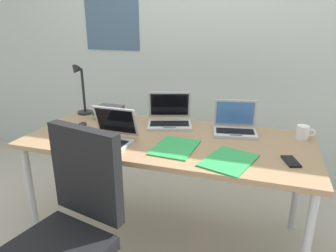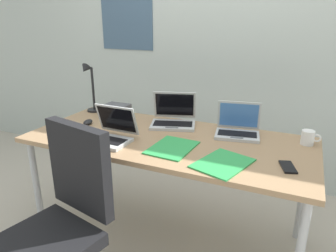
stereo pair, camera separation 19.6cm
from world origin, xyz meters
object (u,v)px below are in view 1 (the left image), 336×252
Objects in this scene: desk_lamp at (81,90)px; coffee_mug at (303,132)px; cell_phone at (291,161)px; paper_folder_by_keyboard at (175,147)px; book_stack at (109,112)px; laptop_center at (170,118)px; laptop_front_right at (235,126)px; laptop_mid_desk at (109,136)px; computer_mouse at (82,125)px; paper_folder_center at (229,160)px; office_chair at (67,247)px.

desk_lamp is 1.62m from coffee_mug.
cell_phone is 0.64m from paper_folder_by_keyboard.
desk_lamp is 3.54× the size of coffee_mug.
cell_phone is 1.34m from book_stack.
laptop_center is 1.21× the size of laptop_front_right.
book_stack is at bearing 117.95° from laptop_mid_desk.
cell_phone is at bearing -26.01° from laptop_center.
desk_lamp is 1.83× the size of book_stack.
desk_lamp is at bearing 109.68° from computer_mouse.
cell_phone is 0.44× the size of paper_folder_center.
paper_folder_center is at bearing 177.78° from cell_phone.
office_chair is (-1.10, -0.97, -0.39)m from coffee_mug.
desk_lamp is 0.74m from laptop_center.
cell_phone is (1.53, -0.41, -0.19)m from desk_lamp.
cell_phone is at bearing -102.42° from coffee_mug.
laptop_mid_desk is 3.06× the size of computer_mouse.
desk_lamp is at bearing 154.81° from paper_folder_by_keyboard.
paper_folder_center is at bearing -24.55° from computer_mouse.
computer_mouse is at bearing 155.79° from cell_phone.
office_chair is (-1.02, -0.59, -0.35)m from cell_phone.
coffee_mug is at bearing -2.76° from computer_mouse.
laptop_mid_desk is 0.94× the size of laptop_front_right.
coffee_mug is (1.45, 0.23, 0.03)m from computer_mouse.
laptop_mid_desk reaches higher than paper_folder_center.
paper_folder_center is (1.05, -0.24, -0.01)m from computer_mouse.
computer_mouse reaches higher than paper_folder_center.
laptop_center is 3.34× the size of coffee_mug.
laptop_front_right is (0.71, 0.42, 0.00)m from laptop_mid_desk.
cell_phone is (0.80, -0.39, -0.04)m from laptop_center.
desk_lamp is 1.20m from laptop_front_right.
office_chair is at bearing -87.02° from laptop_mid_desk.
paper_folder_by_keyboard is (-0.30, -0.37, -0.04)m from laptop_front_right.
laptop_front_right is at bearing 54.56° from office_chair.
computer_mouse is at bearing -156.45° from laptop_center.
cell_phone is (1.05, 0.05, -0.04)m from laptop_mid_desk.
office_chair reaches higher than laptop_front_right.
laptop_mid_desk is 0.41m from paper_folder_by_keyboard.
desk_lamp is 2.94× the size of cell_phone.
laptop_mid_desk reaches higher than paper_folder_by_keyboard.
office_chair reaches higher than coffee_mug.
desk_lamp is 0.29m from book_stack.
computer_mouse is at bearing 115.33° from office_chair.
laptop_center is (0.73, -0.02, -0.15)m from desk_lamp.
office_chair reaches higher than paper_folder_by_keyboard.
laptop_center is (0.24, 0.44, 0.00)m from laptop_mid_desk.
desk_lamp reaches higher than laptop_front_right.
book_stack is 1.94× the size of coffee_mug.
laptop_front_right is 1.42× the size of book_stack.
coffee_mug reaches higher than computer_mouse.
book_stack is at bearing 58.82° from computer_mouse.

